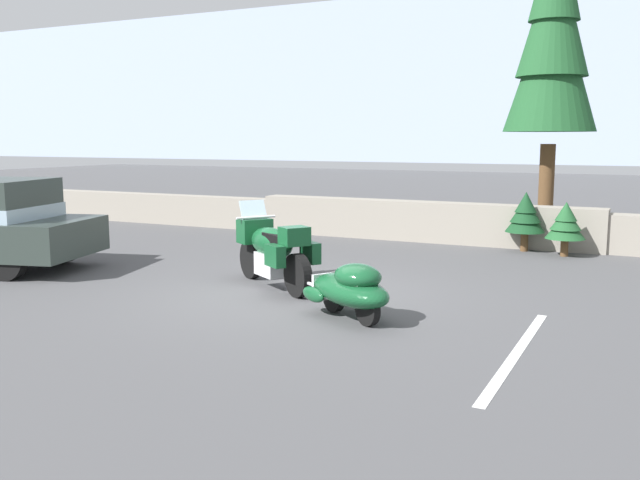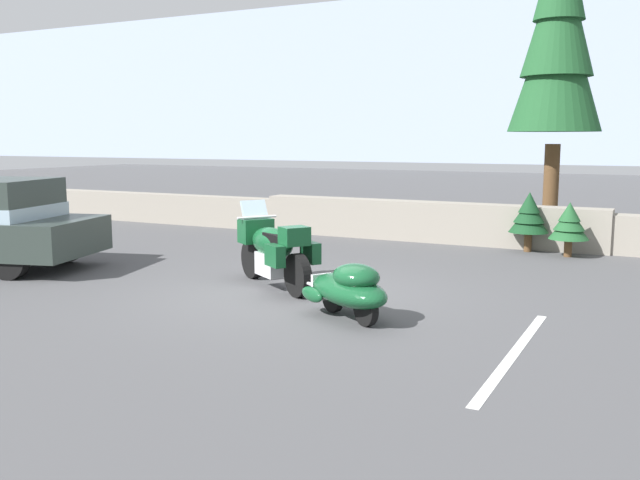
# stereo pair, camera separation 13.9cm
# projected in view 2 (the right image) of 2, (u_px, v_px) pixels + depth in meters

# --- Properties ---
(ground_plane) EXTENTS (80.00, 80.00, 0.00)m
(ground_plane) POSITION_uv_depth(u_px,v_px,m) (295.00, 294.00, 10.62)
(ground_plane) COLOR #4C4C4F
(stone_guard_wall) EXTENTS (24.00, 0.64, 0.91)m
(stone_guard_wall) POSITION_uv_depth(u_px,v_px,m) (442.00, 224.00, 15.87)
(stone_guard_wall) COLOR gray
(stone_guard_wall) RESTS_ON ground
(distant_ridgeline) EXTENTS (240.00, 80.00, 16.00)m
(distant_ridgeline) POSITION_uv_depth(u_px,v_px,m) (638.00, 96.00, 94.35)
(distant_ridgeline) COLOR #99A8BF
(distant_ridgeline) RESTS_ON ground
(touring_motorcycle) EXTENTS (2.00, 1.50, 1.33)m
(touring_motorcycle) POSITION_uv_depth(u_px,v_px,m) (273.00, 248.00, 11.03)
(touring_motorcycle) COLOR black
(touring_motorcycle) RESTS_ON ground
(car_shaped_trailer) EXTENTS (2.03, 1.52, 0.76)m
(car_shaped_trailer) POSITION_uv_depth(u_px,v_px,m) (349.00, 288.00, 9.09)
(car_shaped_trailer) COLOR black
(car_shaped_trailer) RESTS_ON ground
(pine_tree_tall) EXTENTS (2.14, 2.14, 7.68)m
(pine_tree_tall) POSITION_uv_depth(u_px,v_px,m) (558.00, 31.00, 16.16)
(pine_tree_tall) COLOR brown
(pine_tree_tall) RESTS_ON ground
(pine_sapling_near) EXTENTS (0.82, 0.82, 1.25)m
(pine_sapling_near) POSITION_uv_depth(u_px,v_px,m) (529.00, 215.00, 14.47)
(pine_sapling_near) COLOR brown
(pine_sapling_near) RESTS_ON ground
(pine_sapling_farther) EXTENTS (0.79, 0.79, 1.10)m
(pine_sapling_farther) POSITION_uv_depth(u_px,v_px,m) (569.00, 223.00, 13.83)
(pine_sapling_farther) COLOR brown
(pine_sapling_farther) RESTS_ON ground
(parking_stripe_marker) EXTENTS (0.12, 3.60, 0.01)m
(parking_stripe_marker) POSITION_uv_depth(u_px,v_px,m) (514.00, 353.00, 7.68)
(parking_stripe_marker) COLOR silver
(parking_stripe_marker) RESTS_ON ground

